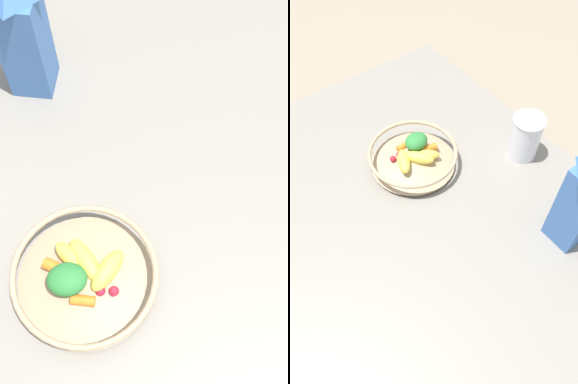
% 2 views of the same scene
% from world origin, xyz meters
% --- Properties ---
extents(ground_plane, '(6.00, 6.00, 0.00)m').
position_xyz_m(ground_plane, '(0.00, 0.00, 0.00)').
color(ground_plane, gray).
extents(countertop, '(1.14, 1.14, 0.04)m').
position_xyz_m(countertop, '(0.00, 0.00, 0.02)').
color(countertop, gray).
rests_on(countertop, ground_plane).
extents(fruit_bowl, '(0.22, 0.22, 0.08)m').
position_xyz_m(fruit_bowl, '(0.16, -0.23, 0.08)').
color(fruit_bowl, tan).
rests_on(fruit_bowl, countertop).
extents(drinking_cup, '(0.08, 0.08, 0.12)m').
position_xyz_m(drinking_cup, '(0.03, -0.47, 0.11)').
color(drinking_cup, white).
rests_on(drinking_cup, countertop).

